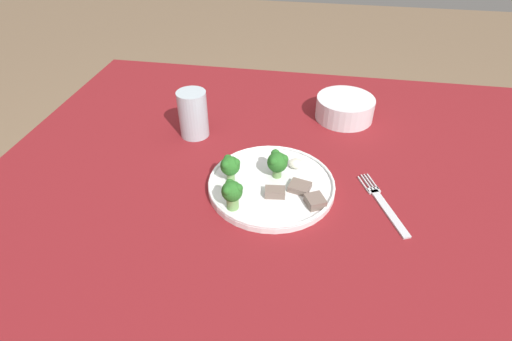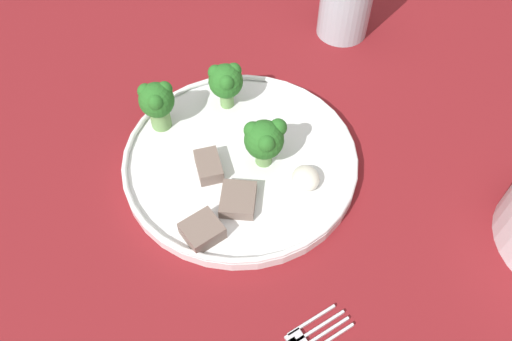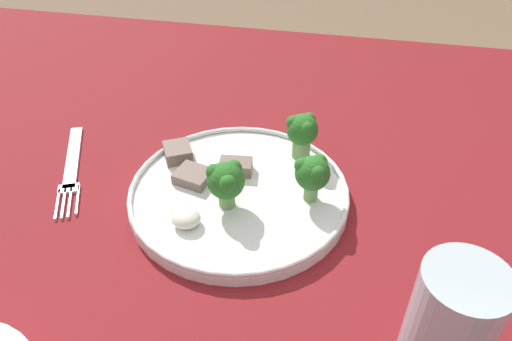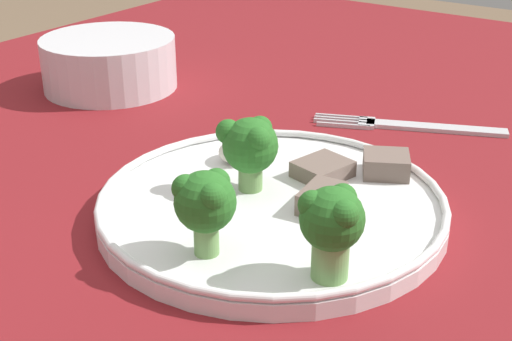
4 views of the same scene
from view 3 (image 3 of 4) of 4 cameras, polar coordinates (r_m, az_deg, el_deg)
The scene contains 11 objects.
table at distance 0.62m, azimuth -6.47°, elevation -11.12°, with size 1.28×1.03×0.72m.
dinner_plate at distance 0.57m, azimuth -1.97°, elevation -2.65°, with size 0.25×0.25×0.02m.
fork at distance 0.66m, azimuth -20.32°, elevation 0.27°, with size 0.09×0.17×0.00m.
drinking_glass at distance 0.43m, azimuth 21.18°, elevation -16.47°, with size 0.07×0.07×0.11m.
broccoli_floret_near_rim_left at distance 0.53m, azimuth -3.45°, elevation -1.14°, with size 0.04×0.04×0.06m.
broccoli_floret_center_left at distance 0.54m, azimuth 6.48°, elevation -0.31°, with size 0.04×0.04×0.06m.
broccoli_floret_back_left at distance 0.60m, azimuth 5.32°, elevation 4.48°, with size 0.04×0.04×0.06m.
meat_slice_front_slice at distance 0.59m, azimuth -2.33°, elevation 0.44°, with size 0.04×0.03×0.02m.
meat_slice_middle_slice at distance 0.58m, azimuth -7.18°, elevation -0.63°, with size 0.05×0.04×0.01m.
meat_slice_rear_slice at distance 0.62m, azimuth -8.93°, elevation 2.09°, with size 0.04×0.05×0.02m.
sauce_dollop at distance 0.53m, azimuth -8.38°, elevation -5.39°, with size 0.03×0.03×0.02m.
Camera 3 is at (-0.15, 0.37, 1.10)m, focal length 35.00 mm.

